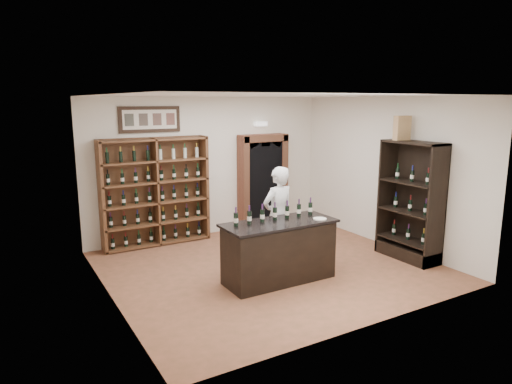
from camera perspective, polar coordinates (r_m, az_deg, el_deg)
floor at (r=8.26m, az=1.73°, el=-9.34°), size 5.50×5.50×0.00m
ceiling at (r=7.73m, az=1.87°, el=11.96°), size 5.50×5.50×0.00m
wall_back at (r=10.04m, az=-5.81°, el=3.17°), size 5.50×0.04×3.00m
wall_left at (r=6.83m, az=-18.14°, el=-1.19°), size 0.04×5.00×3.00m
wall_right at (r=9.59m, az=15.88°, el=2.41°), size 0.04×5.00×3.00m
wine_shelf at (r=9.49m, az=-12.49°, el=0.03°), size 2.20×0.38×2.20m
framed_picture at (r=9.45m, az=-13.13°, el=8.83°), size 1.25×0.04×0.52m
arched_doorway at (r=10.52m, az=0.83°, el=1.61°), size 1.17×0.35×2.17m
emergency_light at (r=10.46m, az=0.58°, el=8.51°), size 0.30×0.10×0.10m
tasting_counter at (r=7.52m, az=2.90°, el=-7.47°), size 1.88×0.78×1.00m
counter_bottle_0 at (r=7.10m, az=-2.53°, el=-3.43°), size 0.07×0.07×0.30m
counter_bottle_1 at (r=7.21m, az=-0.84°, el=-3.18°), size 0.07×0.07×0.30m
counter_bottle_2 at (r=7.33m, az=0.79°, el=-2.95°), size 0.07×0.07×0.30m
counter_bottle_3 at (r=7.45m, az=2.38°, el=-2.71°), size 0.07×0.07×0.30m
counter_bottle_4 at (r=7.58m, az=3.91°, el=-2.49°), size 0.07×0.07×0.30m
counter_bottle_5 at (r=7.71m, az=5.38°, el=-2.27°), size 0.07×0.07×0.30m
counter_bottle_6 at (r=7.85m, az=6.81°, el=-2.05°), size 0.07×0.07×0.30m
side_cabinet at (r=8.98m, az=18.75°, el=-3.21°), size 0.48×1.20×2.20m
shopkeeper at (r=8.19m, az=2.76°, el=-2.99°), size 0.70×0.51×1.78m
plate at (r=7.58m, az=8.00°, el=-3.35°), size 0.22×0.22×0.02m
wine_crate at (r=8.88m, az=17.80°, el=7.63°), size 0.33×0.16×0.45m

